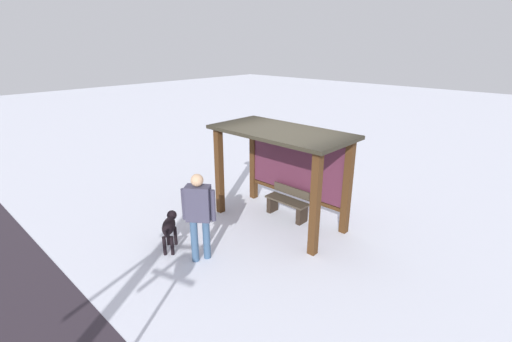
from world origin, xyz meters
TOP-DOWN VIEW (x-y plane):
  - ground_plane at (0.00, 0.00)m, footprint 60.00×60.00m
  - bus_shelter at (0.00, 0.20)m, footprint 3.14×1.58m
  - bench_left_inside at (0.00, 0.32)m, footprint 1.10×0.36m
  - person_walking at (-0.08, -2.24)m, footprint 0.57×0.48m
  - dog at (-0.85, -2.42)m, footprint 0.69×0.67m

SIDE VIEW (x-z plane):
  - ground_plane at x=0.00m, z-range 0.00..0.00m
  - bench_left_inside at x=0.00m, z-range -0.03..0.70m
  - dog at x=-0.85m, z-range 0.15..0.84m
  - person_walking at x=-0.08m, z-range 0.16..1.93m
  - bus_shelter at x=0.00m, z-range 0.49..2.69m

